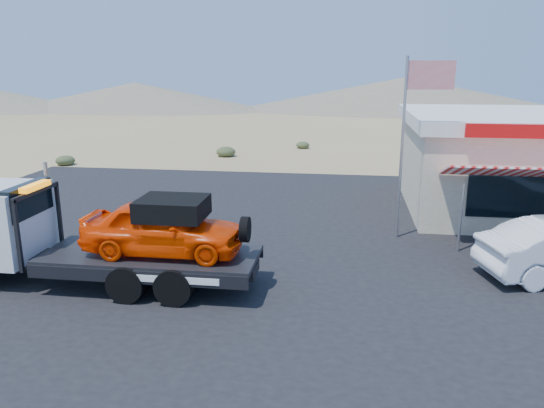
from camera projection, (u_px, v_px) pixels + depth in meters
The scene contains 7 objects.
ground at pixel (235, 281), 14.50m from camera, with size 120.00×120.00×0.00m, color #8F7B51.
asphalt_lot at pixel (315, 248), 17.10m from camera, with size 32.00×24.00×0.02m, color black.
tow_truck at pixel (95, 232), 13.98m from camera, with size 8.08×2.40×2.70m.
jerky_store at pixel (538, 162), 21.16m from camera, with size 10.40×9.97×3.90m.
flagpole at pixel (411, 127), 17.18m from camera, with size 1.55×0.10×6.00m.
desert_scrub at pixel (9, 184), 24.99m from camera, with size 22.90×31.95×0.67m.
distant_hills at pixel (249, 96), 68.14m from camera, with size 126.00×48.00×4.20m.
Camera 1 is at (2.89, -13.21, 5.73)m, focal length 35.00 mm.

